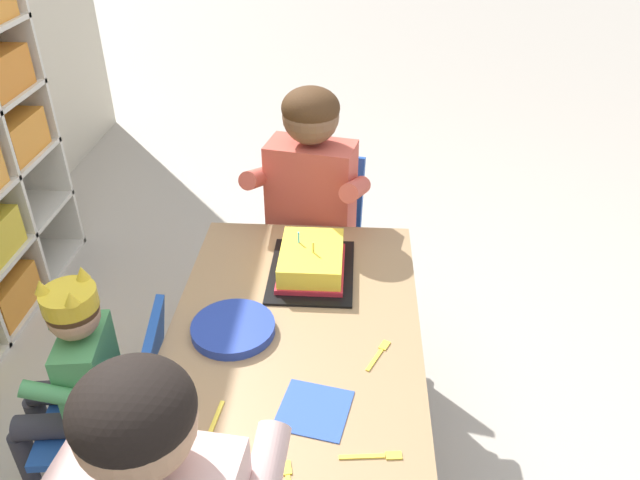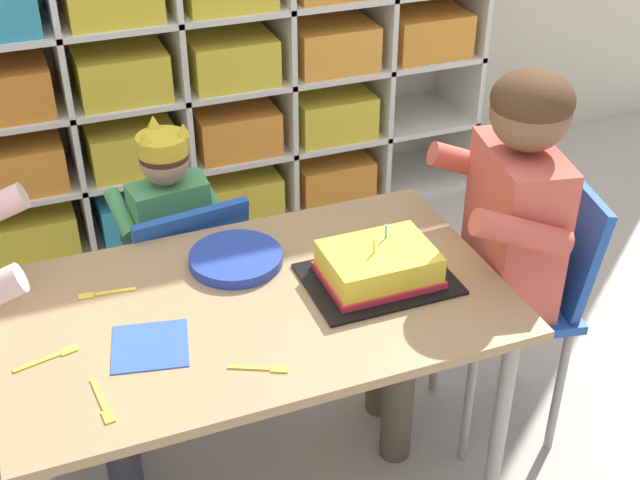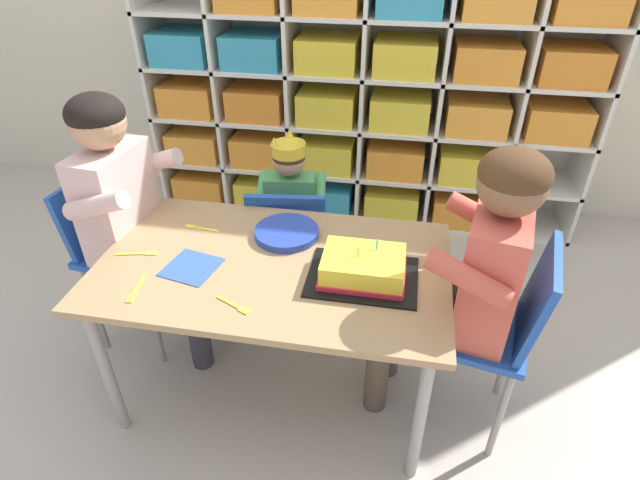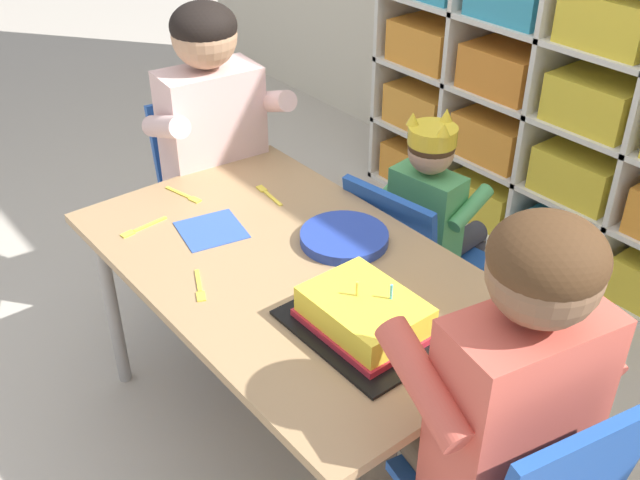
{
  "view_description": "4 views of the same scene",
  "coord_description": "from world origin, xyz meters",
  "px_view_note": "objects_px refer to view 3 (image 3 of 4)",
  "views": [
    {
      "loc": [
        -1.25,
        -0.15,
        1.71
      ],
      "look_at": [
        0.11,
        -0.07,
        0.83
      ],
      "focal_mm": 34.8,
      "sensor_mm": 36.0,
      "label": 1
    },
    {
      "loc": [
        -0.43,
        -1.51,
        1.76
      ],
      "look_at": [
        0.13,
        -0.08,
        0.78
      ],
      "focal_mm": 48.07,
      "sensor_mm": 36.0,
      "label": 2
    },
    {
      "loc": [
        0.39,
        -1.27,
        1.58
      ],
      "look_at": [
        0.17,
        -0.08,
        0.76
      ],
      "focal_mm": 28.12,
      "sensor_mm": 36.0,
      "label": 3
    },
    {
      "loc": [
        1.2,
        -0.88,
        1.64
      ],
      "look_at": [
        0.09,
        0.02,
        0.7
      ],
      "focal_mm": 41.66,
      "sensor_mm": 36.0,
      "label": 4
    }
  ],
  "objects_px": {
    "fork_near_child_seat": "(200,228)",
    "adult_helper_seated": "(133,204)",
    "birthday_cake_on_tray": "(363,269)",
    "child_with_crown": "(292,198)",
    "paper_plate_stack": "(287,233)",
    "classroom_chair_blue": "(290,237)",
    "fork_beside_plate_stack": "(235,306)",
    "classroom_chair_guest_side": "(498,324)",
    "fork_near_cake_tray": "(136,290)",
    "classroom_chair_adult_side": "(118,247)",
    "guest_at_table_side": "(470,268)",
    "activity_table": "(274,276)",
    "fork_by_napkin": "(139,254)"
  },
  "relations": [
    {
      "from": "fork_near_child_seat",
      "to": "adult_helper_seated",
      "type": "bearing_deg",
      "value": -176.31
    },
    {
      "from": "birthday_cake_on_tray",
      "to": "child_with_crown",
      "type": "bearing_deg",
      "value": 121.17
    },
    {
      "from": "adult_helper_seated",
      "to": "paper_plate_stack",
      "type": "xyz_separation_m",
      "value": [
        0.57,
        -0.0,
        -0.06
      ]
    },
    {
      "from": "classroom_chair_blue",
      "to": "fork_near_child_seat",
      "type": "distance_m",
      "value": 0.47
    },
    {
      "from": "paper_plate_stack",
      "to": "fork_beside_plate_stack",
      "type": "distance_m",
      "value": 0.4
    },
    {
      "from": "child_with_crown",
      "to": "fork_near_child_seat",
      "type": "bearing_deg",
      "value": 54.41
    },
    {
      "from": "classroom_chair_guest_side",
      "to": "fork_near_cake_tray",
      "type": "xyz_separation_m",
      "value": [
        -1.11,
        -0.2,
        0.14
      ]
    },
    {
      "from": "classroom_chair_adult_side",
      "to": "adult_helper_seated",
      "type": "distance_m",
      "value": 0.24
    },
    {
      "from": "classroom_chair_adult_side",
      "to": "paper_plate_stack",
      "type": "distance_m",
      "value": 0.71
    },
    {
      "from": "paper_plate_stack",
      "to": "fork_near_child_seat",
      "type": "xyz_separation_m",
      "value": [
        -0.32,
        -0.01,
        -0.01
      ]
    },
    {
      "from": "classroom_chair_guest_side",
      "to": "fork_beside_plate_stack",
      "type": "relative_size",
      "value": 6.29
    },
    {
      "from": "guest_at_table_side",
      "to": "fork_near_child_seat",
      "type": "height_order",
      "value": "guest_at_table_side"
    },
    {
      "from": "adult_helper_seated",
      "to": "classroom_chair_blue",
      "type": "bearing_deg",
      "value": -51.8
    },
    {
      "from": "adult_helper_seated",
      "to": "classroom_chair_guest_side",
      "type": "bearing_deg",
      "value": -91.76
    },
    {
      "from": "child_with_crown",
      "to": "paper_plate_stack",
      "type": "relative_size",
      "value": 3.59
    },
    {
      "from": "birthday_cake_on_tray",
      "to": "fork_near_child_seat",
      "type": "relative_size",
      "value": 2.63
    },
    {
      "from": "classroom_chair_guest_side",
      "to": "activity_table",
      "type": "bearing_deg",
      "value": -79.48
    },
    {
      "from": "activity_table",
      "to": "child_with_crown",
      "type": "relative_size",
      "value": 1.41
    },
    {
      "from": "fork_beside_plate_stack",
      "to": "activity_table",
      "type": "bearing_deg",
      "value": -77.99
    },
    {
      "from": "birthday_cake_on_tray",
      "to": "classroom_chair_adult_side",
      "type": "bearing_deg",
      "value": 168.26
    },
    {
      "from": "activity_table",
      "to": "adult_helper_seated",
      "type": "distance_m",
      "value": 0.6
    },
    {
      "from": "classroom_chair_adult_side",
      "to": "adult_helper_seated",
      "type": "height_order",
      "value": "adult_helper_seated"
    },
    {
      "from": "classroom_chair_guest_side",
      "to": "fork_by_napkin",
      "type": "height_order",
      "value": "classroom_chair_guest_side"
    },
    {
      "from": "classroom_chair_guest_side",
      "to": "adult_helper_seated",
      "type": "bearing_deg",
      "value": -86.2
    },
    {
      "from": "classroom_chair_blue",
      "to": "guest_at_table_side",
      "type": "height_order",
      "value": "guest_at_table_side"
    },
    {
      "from": "guest_at_table_side",
      "to": "birthday_cake_on_tray",
      "type": "relative_size",
      "value": 3.06
    },
    {
      "from": "adult_helper_seated",
      "to": "classroom_chair_guest_side",
      "type": "height_order",
      "value": "adult_helper_seated"
    },
    {
      "from": "classroom_chair_adult_side",
      "to": "fork_near_child_seat",
      "type": "height_order",
      "value": "classroom_chair_adult_side"
    },
    {
      "from": "child_with_crown",
      "to": "guest_at_table_side",
      "type": "xyz_separation_m",
      "value": [
        0.7,
        -0.58,
        0.15
      ]
    },
    {
      "from": "child_with_crown",
      "to": "fork_by_napkin",
      "type": "relative_size",
      "value": 6.05
    },
    {
      "from": "activity_table",
      "to": "classroom_chair_guest_side",
      "type": "relative_size",
      "value": 1.53
    },
    {
      "from": "fork_near_child_seat",
      "to": "fork_by_napkin",
      "type": "xyz_separation_m",
      "value": [
        -0.14,
        -0.19,
        0.0
      ]
    },
    {
      "from": "activity_table",
      "to": "birthday_cake_on_tray",
      "type": "bearing_deg",
      "value": -5.44
    },
    {
      "from": "guest_at_table_side",
      "to": "fork_near_child_seat",
      "type": "xyz_separation_m",
      "value": [
        -0.94,
        0.14,
        -0.05
      ]
    },
    {
      "from": "birthday_cake_on_tray",
      "to": "fork_beside_plate_stack",
      "type": "distance_m",
      "value": 0.41
    },
    {
      "from": "child_with_crown",
      "to": "classroom_chair_adult_side",
      "type": "relative_size",
      "value": 1.12
    },
    {
      "from": "guest_at_table_side",
      "to": "paper_plate_stack",
      "type": "height_order",
      "value": "guest_at_table_side"
    },
    {
      "from": "classroom_chair_guest_side",
      "to": "birthday_cake_on_tray",
      "type": "xyz_separation_m",
      "value": [
        -0.44,
        -0.02,
        0.18
      ]
    },
    {
      "from": "activity_table",
      "to": "adult_helper_seated",
      "type": "xyz_separation_m",
      "value": [
        -0.57,
        0.16,
        0.13
      ]
    },
    {
      "from": "fork_near_child_seat",
      "to": "fork_by_napkin",
      "type": "height_order",
      "value": "same"
    },
    {
      "from": "birthday_cake_on_tray",
      "to": "paper_plate_stack",
      "type": "height_order",
      "value": "birthday_cake_on_tray"
    },
    {
      "from": "fork_near_cake_tray",
      "to": "classroom_chair_adult_side",
      "type": "bearing_deg",
      "value": 32.41
    },
    {
      "from": "adult_helper_seated",
      "to": "birthday_cake_on_tray",
      "type": "height_order",
      "value": "adult_helper_seated"
    },
    {
      "from": "classroom_chair_blue",
      "to": "fork_beside_plate_stack",
      "type": "distance_m",
      "value": 0.74
    },
    {
      "from": "birthday_cake_on_tray",
      "to": "fork_near_cake_tray",
      "type": "bearing_deg",
      "value": -164.58
    },
    {
      "from": "activity_table",
      "to": "classroom_chair_blue",
      "type": "height_order",
      "value": "classroom_chair_blue"
    },
    {
      "from": "fork_beside_plate_stack",
      "to": "fork_by_napkin",
      "type": "distance_m",
      "value": 0.44
    },
    {
      "from": "activity_table",
      "to": "fork_beside_plate_stack",
      "type": "bearing_deg",
      "value": -103.43
    },
    {
      "from": "activity_table",
      "to": "fork_beside_plate_stack",
      "type": "relative_size",
      "value": 9.66
    },
    {
      "from": "paper_plate_stack",
      "to": "fork_by_napkin",
      "type": "relative_size",
      "value": 1.68
    }
  ]
}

